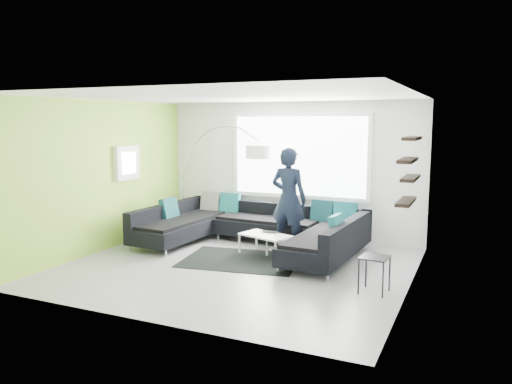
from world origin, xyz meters
TOP-DOWN VIEW (x-y plane):
  - ground at (0.00, 0.00)m, footprint 5.50×5.50m
  - room_shell at (0.04, 0.21)m, footprint 5.54×5.04m
  - sectional_sofa at (-0.28, 1.10)m, footprint 4.12×2.68m
  - rug at (-0.11, 0.38)m, footprint 2.19×1.74m
  - coffee_table at (0.35, 0.89)m, footprint 1.31×1.00m
  - arc_lamp at (-2.19, 1.77)m, footprint 2.29×1.18m
  - side_table at (2.32, -0.33)m, footprint 0.41×0.41m
  - person at (0.36, 1.45)m, footprint 0.81×0.63m
  - laptop at (0.14, 1.01)m, footprint 0.31×0.20m

SIDE VIEW (x-z plane):
  - ground at x=0.00m, z-range 0.00..0.00m
  - rug at x=-0.11m, z-range 0.00..0.01m
  - coffee_table at x=0.35m, z-range 0.00..0.38m
  - side_table at x=2.32m, z-range 0.00..0.52m
  - sectional_sofa at x=-0.28m, z-range -0.05..0.81m
  - laptop at x=0.14m, z-range 0.38..0.40m
  - person at x=0.36m, z-range 0.00..1.93m
  - arc_lamp at x=-2.19m, z-range 0.00..2.33m
  - room_shell at x=0.04m, z-range 0.40..3.22m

